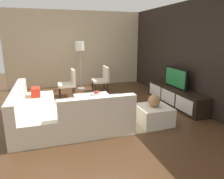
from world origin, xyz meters
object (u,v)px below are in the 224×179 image
Objects in this scene: accent_chair_near at (69,81)px; floor_lamp at (80,49)px; coffee_table at (94,104)px; decorative_ball at (154,101)px; media_console at (174,96)px; fruit_bowl at (96,94)px; sectional_couch at (56,114)px; television at (176,78)px; ottoman at (153,115)px; accent_chair_far at (103,78)px.

accent_chair_near is 1.37m from floor_lamp.
floor_lamp is at bearing 178.41° from coffee_table.
coffee_table is 4.00× the size of decorative_ball.
coffee_table is (-0.10, -2.30, -0.05)m from media_console.
coffee_table is 3.82× the size of fruit_bowl.
sectional_couch is 2.33m from accent_chair_near.
television reaches higher than ottoman.
accent_chair_far reaches higher than sectional_couch.
media_console is 2.72× the size of accent_chair_far.
media_console is 3.62m from floor_lamp.
accent_chair_near is at bearing -122.78° from media_console.
sectional_couch is 2.70× the size of accent_chair_far.
fruit_bowl is at bearing -142.04° from ottoman.
accent_chair_near reaches higher than media_console.
television is 0.93× the size of coffee_table.
ottoman is at bearing 44.99° from coffee_table.
decorative_ball is (3.03, 0.36, 0.04)m from accent_chair_far.
accent_chair_near is at bearing 166.43° from sectional_couch.
ottoman is (2.75, 1.53, -0.29)m from accent_chair_near.
television reaches higher than decorative_ball.
sectional_couch is 1.37× the size of floor_lamp.
television reaches higher than sectional_couch.
accent_chair_near is 1.00× the size of accent_chair_far.
ottoman is at bearing -50.16° from media_console.
sectional_couch is 2.70× the size of accent_chair_near.
accent_chair_near is at bearing -78.67° from accent_chair_far.
sectional_couch is at bearing -81.22° from television.
accent_chair_near is at bearing -30.64° from floor_lamp.
accent_chair_far is (-3.03, -0.36, 0.29)m from ottoman.
floor_lamp is (-3.10, 1.04, 1.16)m from sectional_couch.
media_console is 2.39× the size of television.
accent_chair_far is at bearing 159.04° from coffee_table.
accent_chair_near is (-1.66, -0.43, 0.29)m from coffee_table.
coffee_table is 0.31m from fruit_bowl.
media_console is at bearing -90.00° from television.
fruit_bowl is 1.05× the size of decorative_ball.
accent_chair_near reaches higher than sectional_couch.
television is 0.58× the size of floor_lamp.
media_console is 8.85× the size of decorative_ball.
sectional_couch reaches higher than ottoman.
floor_lamp is at bearing -164.02° from decorative_ball.
floor_lamp reaches higher than accent_chair_near.
sectional_couch reaches higher than coffee_table.
accent_chair_near reaches higher than ottoman.
fruit_bowl is at bearing 17.87° from accent_chair_near.
ottoman is 2.62× the size of decorative_ball.
decorative_ball is at bearing -50.17° from television.
ottoman is at bearing 15.98° from floor_lamp.
television is 3.70× the size of decorative_ball.
sectional_couch is 3.06m from accent_chair_far.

